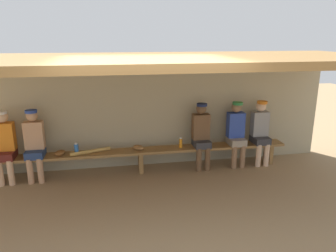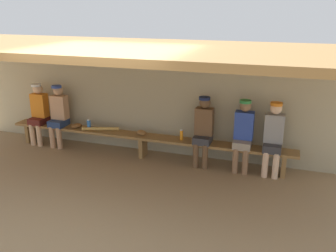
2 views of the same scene
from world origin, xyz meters
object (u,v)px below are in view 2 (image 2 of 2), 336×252
at_px(player_in_white, 39,111).
at_px(player_with_sunglasses, 59,113).
at_px(water_bottle_green, 181,135).
at_px(baseball_bat, 100,129).
at_px(water_bottle_blue, 89,125).
at_px(bench, 143,139).
at_px(player_leftmost, 243,132).
at_px(player_rightmost, 273,135).
at_px(baseball_glove_dark_brown, 141,133).
at_px(player_middle, 203,128).
at_px(baseball_glove_tan, 77,126).

distance_m(player_in_white, player_with_sunglasses, 0.51).
height_order(water_bottle_green, baseball_bat, water_bottle_green).
distance_m(player_with_sunglasses, water_bottle_blue, 0.77).
relative_size(bench, player_leftmost, 4.46).
distance_m(player_rightmost, baseball_bat, 3.49).
xyz_separation_m(water_bottle_blue, baseball_glove_dark_brown, (1.18, 0.04, -0.06)).
distance_m(water_bottle_green, baseball_glove_dark_brown, 0.86).
distance_m(player_middle, baseball_glove_tan, 2.77).
height_order(bench, water_bottle_blue, water_bottle_blue).
bearing_deg(baseball_glove_tan, bench, -58.58).
relative_size(player_rightmost, baseball_glove_dark_brown, 5.60).
xyz_separation_m(player_middle, baseball_glove_tan, (-2.76, -0.02, -0.24)).
xyz_separation_m(player_leftmost, baseball_glove_dark_brown, (-2.03, 0.02, -0.24)).
bearing_deg(player_middle, player_with_sunglasses, 180.00).
height_order(player_with_sunglasses, player_middle, same).
relative_size(player_rightmost, baseball_glove_tan, 5.60).
bearing_deg(bench, baseball_glove_tan, -179.39).
bearing_deg(water_bottle_green, player_with_sunglasses, 179.76).
height_order(player_with_sunglasses, water_bottle_blue, player_with_sunglasses).
height_order(player_leftmost, player_with_sunglasses, same).
bearing_deg(player_leftmost, bench, -179.90).
bearing_deg(water_bottle_blue, player_middle, 0.55).
xyz_separation_m(player_middle, water_bottle_green, (-0.43, -0.01, -0.19)).
relative_size(water_bottle_blue, baseball_glove_dark_brown, 0.93).
distance_m(bench, player_middle, 1.29).
height_order(player_leftmost, water_bottle_blue, player_leftmost).
bearing_deg(player_leftmost, player_middle, 180.00).
distance_m(player_middle, baseball_glove_dark_brown, 1.30).
relative_size(water_bottle_blue, baseball_glove_tan, 0.93).
bearing_deg(player_leftmost, player_rightmost, 0.00).
relative_size(player_leftmost, player_middle, 1.00).
relative_size(bench, baseball_glove_tan, 25.00).
distance_m(player_in_white, player_rightmost, 4.99).
distance_m(baseball_glove_dark_brown, baseball_glove_tan, 1.48).
bearing_deg(bench, player_middle, 0.16).
relative_size(baseball_glove_dark_brown, baseball_bat, 0.31).
distance_m(bench, water_bottle_blue, 1.23).
bearing_deg(baseball_bat, player_middle, -17.76).
bearing_deg(water_bottle_green, baseball_glove_dark_brown, 177.99).
distance_m(player_middle, water_bottle_blue, 2.46).
xyz_separation_m(bench, water_bottle_green, (0.82, -0.01, 0.17)).
distance_m(player_in_white, baseball_glove_dark_brown, 2.44).
relative_size(player_leftmost, water_bottle_blue, 6.01).
height_order(player_in_white, water_bottle_green, player_in_white).
distance_m(bench, player_with_sunglasses, 1.99).
bearing_deg(water_bottle_blue, baseball_bat, 4.49).
xyz_separation_m(player_in_white, baseball_bat, (1.51, -0.00, -0.25)).
bearing_deg(player_in_white, bench, -0.08).
distance_m(player_with_sunglasses, water_bottle_green, 2.78).
bearing_deg(player_rightmost, player_leftmost, 180.00).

